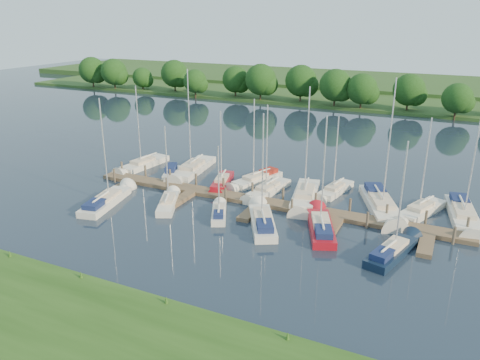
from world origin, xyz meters
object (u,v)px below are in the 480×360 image
at_px(sailboat_n_0, 143,165).
at_px(sailboat_n_5, 267,191).
at_px(motorboat, 171,173).
at_px(dock, 260,204).
at_px(sailboat_s_2, 219,213).

height_order(sailboat_n_0, sailboat_n_5, sailboat_n_0).
xyz_separation_m(motorboat, sailboat_n_5, (12.57, -0.33, -0.08)).
distance_m(dock, motorboat, 13.87).
height_order(sailboat_n_0, motorboat, sailboat_n_0).
bearing_deg(sailboat_n_0, sailboat_n_5, -178.76).
distance_m(motorboat, sailboat_s_2, 13.37).
height_order(dock, sailboat_s_2, sailboat_s_2).
bearing_deg(sailboat_n_0, sailboat_s_2, 156.16).
relative_size(motorboat, sailboat_n_5, 0.50).
bearing_deg(dock, motorboat, 163.31).
relative_size(sailboat_n_0, motorboat, 2.14).
relative_size(dock, motorboat, 7.99).
height_order(sailboat_n_0, sailboat_s_2, sailboat_n_0).
bearing_deg(sailboat_n_5, sailboat_s_2, 84.48).
xyz_separation_m(sailboat_n_0, sailboat_s_2, (15.87, -9.32, 0.04)).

